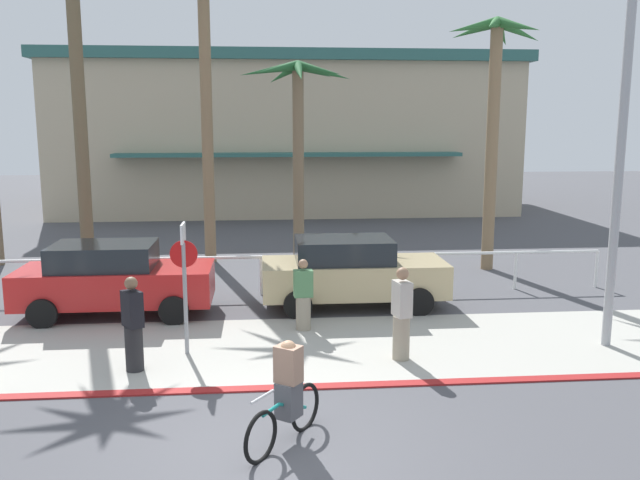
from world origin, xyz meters
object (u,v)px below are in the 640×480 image
stop_sign_bike_lane (184,270)px  palm_tree_4 (494,91)px  cyclist_teal_0 (287,395)px  pedestrian_0 (402,317)px  pedestrian_2 (303,298)px  palm_tree_3 (298,106)px  palm_tree_1 (74,20)px  car_red_1 (113,278)px  pedestrian_1 (133,328)px  streetlight_curb (629,131)px  palm_tree_2 (204,47)px  car_tan_2 (351,272)px

stop_sign_bike_lane → palm_tree_4: 11.47m
cyclist_teal_0 → pedestrian_0: (2.27, 3.10, 0.14)m
pedestrian_2 → cyclist_teal_0: bearing=-96.2°
stop_sign_bike_lane → palm_tree_3: palm_tree_3 is taller
palm_tree_1 → car_red_1: (1.43, -3.48, -6.21)m
pedestrian_1 → streetlight_curb: bearing=2.2°
stop_sign_bike_lane → pedestrian_2: bearing=29.5°
palm_tree_1 → palm_tree_2: (3.20, 2.39, -0.41)m
car_red_1 → pedestrian_1: size_ratio=2.52×
car_red_1 → pedestrian_1: 3.86m
stop_sign_bike_lane → pedestrian_0: stop_sign_bike_lane is taller
streetlight_curb → pedestrian_2: 7.19m
palm_tree_3 → car_red_1: bearing=-127.2°
cyclist_teal_0 → pedestrian_1: size_ratio=0.86×
car_tan_2 → palm_tree_4: bearing=39.8°
stop_sign_bike_lane → palm_tree_1: size_ratio=0.27×
palm_tree_1 → cyclist_teal_0: bearing=-62.9°
palm_tree_4 → pedestrian_0: palm_tree_4 is taller
car_red_1 → stop_sign_bike_lane: bearing=-55.7°
palm_tree_4 → cyclist_teal_0: palm_tree_4 is taller
palm_tree_1 → cyclist_teal_0: palm_tree_1 is taller
streetlight_curb → car_tan_2: size_ratio=1.70×
palm_tree_3 → pedestrian_1: 11.20m
palm_tree_2 → palm_tree_3: palm_tree_2 is taller
streetlight_curb → pedestrian_0: streetlight_curb is taller
streetlight_curb → palm_tree_3: streetlight_curb is taller
palm_tree_3 → stop_sign_bike_lane: bearing=-106.6°
pedestrian_0 → pedestrian_1: 4.90m
car_tan_2 → palm_tree_2: bearing=124.0°
car_red_1 → pedestrian_0: bearing=-30.5°
streetlight_curb → cyclist_teal_0: size_ratio=4.98×
palm_tree_1 → palm_tree_2: size_ratio=1.05×
palm_tree_1 → car_red_1: palm_tree_1 is taller
palm_tree_1 → car_red_1: size_ratio=2.16×
pedestrian_0 → palm_tree_2: bearing=114.3°
stop_sign_bike_lane → car_red_1: bearing=124.3°
palm_tree_3 → palm_tree_4: size_ratio=0.85×
cyclist_teal_0 → car_red_1: bearing=119.4°
stop_sign_bike_lane → palm_tree_3: 9.92m
palm_tree_2 → pedestrian_0: bearing=-65.7°
palm_tree_3 → pedestrian_2: 8.75m
stop_sign_bike_lane → car_tan_2: stop_sign_bike_lane is taller
car_red_1 → pedestrian_2: 4.57m
palm_tree_1 → pedestrian_1: size_ratio=5.43×
stop_sign_bike_lane → car_red_1: stop_sign_bike_lane is taller
palm_tree_2 → pedestrian_1: (-0.65, -9.57, -5.87)m
palm_tree_2 → palm_tree_3: size_ratio=1.43×
streetlight_curb → pedestrian_2: (-5.99, 1.79, -3.56)m
car_red_1 → pedestrian_2: size_ratio=2.82×
pedestrian_1 → stop_sign_bike_lane: bearing=44.4°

